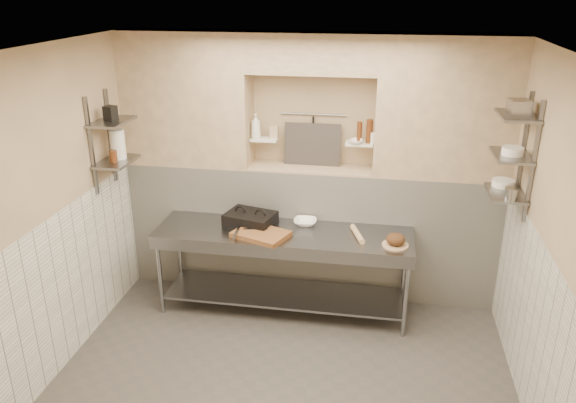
% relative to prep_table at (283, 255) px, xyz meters
% --- Properties ---
extents(floor, '(4.00, 3.90, 0.10)m').
position_rel_prep_table_xyz_m(floor, '(0.20, -1.18, -0.69)').
color(floor, '#484440').
rests_on(floor, ground).
extents(ceiling, '(4.00, 3.90, 0.10)m').
position_rel_prep_table_xyz_m(ceiling, '(0.20, -1.18, 2.21)').
color(ceiling, silver).
rests_on(ceiling, ground).
extents(wall_left, '(0.10, 3.90, 2.80)m').
position_rel_prep_table_xyz_m(wall_left, '(-1.85, -1.18, 0.76)').
color(wall_left, tan).
rests_on(wall_left, ground).
extents(wall_right, '(0.10, 3.90, 2.80)m').
position_rel_prep_table_xyz_m(wall_right, '(2.25, -1.18, 0.76)').
color(wall_right, tan).
rests_on(wall_right, ground).
extents(wall_back, '(4.00, 0.10, 2.80)m').
position_rel_prep_table_xyz_m(wall_back, '(0.20, 0.82, 0.76)').
color(wall_back, tan).
rests_on(wall_back, ground).
extents(backwall_lower, '(4.00, 0.40, 1.40)m').
position_rel_prep_table_xyz_m(backwall_lower, '(0.20, 0.57, 0.06)').
color(backwall_lower, white).
rests_on(backwall_lower, floor).
extents(alcove_sill, '(1.30, 0.40, 0.02)m').
position_rel_prep_table_xyz_m(alcove_sill, '(0.20, 0.57, 0.77)').
color(alcove_sill, tan).
rests_on(alcove_sill, backwall_lower).
extents(backwall_pillar_left, '(1.35, 0.40, 1.40)m').
position_rel_prep_table_xyz_m(backwall_pillar_left, '(-1.13, 0.57, 1.46)').
color(backwall_pillar_left, tan).
rests_on(backwall_pillar_left, backwall_lower).
extents(backwall_pillar_right, '(1.35, 0.40, 1.40)m').
position_rel_prep_table_xyz_m(backwall_pillar_right, '(1.52, 0.57, 1.46)').
color(backwall_pillar_right, tan).
rests_on(backwall_pillar_right, backwall_lower).
extents(backwall_header, '(1.30, 0.40, 0.40)m').
position_rel_prep_table_xyz_m(backwall_header, '(0.20, 0.57, 1.96)').
color(backwall_header, tan).
rests_on(backwall_header, backwall_lower).
extents(wainscot_left, '(0.02, 3.90, 1.40)m').
position_rel_prep_table_xyz_m(wainscot_left, '(-1.79, -1.18, 0.06)').
color(wainscot_left, white).
rests_on(wainscot_left, floor).
extents(wainscot_right, '(0.02, 3.90, 1.40)m').
position_rel_prep_table_xyz_m(wainscot_right, '(2.19, -1.18, 0.06)').
color(wainscot_right, white).
rests_on(wainscot_right, floor).
extents(alcove_shelf_left, '(0.28, 0.16, 0.02)m').
position_rel_prep_table_xyz_m(alcove_shelf_left, '(-0.30, 0.57, 1.06)').
color(alcove_shelf_left, white).
rests_on(alcove_shelf_left, backwall_lower).
extents(alcove_shelf_right, '(0.28, 0.16, 0.02)m').
position_rel_prep_table_xyz_m(alcove_shelf_right, '(0.70, 0.57, 1.06)').
color(alcove_shelf_right, white).
rests_on(alcove_shelf_right, backwall_lower).
extents(utensil_rail, '(0.70, 0.02, 0.02)m').
position_rel_prep_table_xyz_m(utensil_rail, '(0.20, 0.74, 1.31)').
color(utensil_rail, gray).
rests_on(utensil_rail, wall_back).
extents(hanging_steel, '(0.02, 0.02, 0.30)m').
position_rel_prep_table_xyz_m(hanging_steel, '(0.20, 0.72, 1.14)').
color(hanging_steel, black).
rests_on(hanging_steel, utensil_rail).
extents(splash_panel, '(0.60, 0.08, 0.45)m').
position_rel_prep_table_xyz_m(splash_panel, '(0.20, 0.67, 1.00)').
color(splash_panel, '#383330').
rests_on(splash_panel, alcove_sill).
extents(shelf_rail_left_a, '(0.03, 0.03, 0.95)m').
position_rel_prep_table_xyz_m(shelf_rail_left_a, '(-1.78, 0.07, 1.16)').
color(shelf_rail_left_a, slate).
rests_on(shelf_rail_left_a, wall_left).
extents(shelf_rail_left_b, '(0.03, 0.03, 0.95)m').
position_rel_prep_table_xyz_m(shelf_rail_left_b, '(-1.78, -0.33, 1.16)').
color(shelf_rail_left_b, slate).
rests_on(shelf_rail_left_b, wall_left).
extents(wall_shelf_left_lower, '(0.30, 0.50, 0.02)m').
position_rel_prep_table_xyz_m(wall_shelf_left_lower, '(-1.64, -0.13, 0.96)').
color(wall_shelf_left_lower, slate).
rests_on(wall_shelf_left_lower, wall_left).
extents(wall_shelf_left_upper, '(0.30, 0.50, 0.03)m').
position_rel_prep_table_xyz_m(wall_shelf_left_upper, '(-1.64, -0.13, 1.36)').
color(wall_shelf_left_upper, slate).
rests_on(wall_shelf_left_upper, wall_left).
extents(shelf_rail_right_a, '(0.03, 0.03, 1.05)m').
position_rel_prep_table_xyz_m(shelf_rail_right_a, '(2.17, 0.07, 1.21)').
color(shelf_rail_right_a, slate).
rests_on(shelf_rail_right_a, wall_right).
extents(shelf_rail_right_b, '(0.03, 0.03, 1.05)m').
position_rel_prep_table_xyz_m(shelf_rail_right_b, '(2.17, -0.33, 1.21)').
color(shelf_rail_right_b, slate).
rests_on(shelf_rail_right_b, wall_right).
extents(wall_shelf_right_lower, '(0.30, 0.50, 0.02)m').
position_rel_prep_table_xyz_m(wall_shelf_right_lower, '(2.04, -0.13, 0.86)').
color(wall_shelf_right_lower, slate).
rests_on(wall_shelf_right_lower, wall_right).
extents(wall_shelf_right_mid, '(0.30, 0.50, 0.02)m').
position_rel_prep_table_xyz_m(wall_shelf_right_mid, '(2.04, -0.13, 1.21)').
color(wall_shelf_right_mid, slate).
rests_on(wall_shelf_right_mid, wall_right).
extents(wall_shelf_right_upper, '(0.30, 0.50, 0.03)m').
position_rel_prep_table_xyz_m(wall_shelf_right_upper, '(2.04, -0.13, 1.56)').
color(wall_shelf_right_upper, slate).
rests_on(wall_shelf_right_upper, wall_right).
extents(prep_table, '(2.60, 0.70, 0.90)m').
position_rel_prep_table_xyz_m(prep_table, '(0.00, 0.00, 0.00)').
color(prep_table, gray).
rests_on(prep_table, floor).
extents(panini_press, '(0.56, 0.46, 0.13)m').
position_rel_prep_table_xyz_m(panini_press, '(-0.37, 0.12, 0.32)').
color(panini_press, black).
rests_on(panini_press, prep_table).
extents(cutting_board, '(0.61, 0.52, 0.05)m').
position_rel_prep_table_xyz_m(cutting_board, '(-0.20, -0.13, 0.28)').
color(cutting_board, brown).
rests_on(cutting_board, prep_table).
extents(knife_blade, '(0.24, 0.06, 0.01)m').
position_rel_prep_table_xyz_m(knife_blade, '(-0.27, -0.08, 0.31)').
color(knife_blade, gray).
rests_on(knife_blade, cutting_board).
extents(tongs, '(0.04, 0.29, 0.03)m').
position_rel_prep_table_xyz_m(tongs, '(-0.43, -0.21, 0.32)').
color(tongs, gray).
rests_on(tongs, cutting_board).
extents(mixing_bowl, '(0.24, 0.24, 0.06)m').
position_rel_prep_table_xyz_m(mixing_bowl, '(0.19, 0.23, 0.29)').
color(mixing_bowl, white).
rests_on(mixing_bowl, prep_table).
extents(rolling_pin, '(0.17, 0.37, 0.06)m').
position_rel_prep_table_xyz_m(rolling_pin, '(0.74, 0.02, 0.29)').
color(rolling_pin, '#D3AD82').
rests_on(rolling_pin, prep_table).
extents(bread_board, '(0.25, 0.25, 0.01)m').
position_rel_prep_table_xyz_m(bread_board, '(1.11, -0.12, 0.26)').
color(bread_board, '#D3AD82').
rests_on(bread_board, prep_table).
extents(bread_loaf, '(0.18, 0.18, 0.11)m').
position_rel_prep_table_xyz_m(bread_loaf, '(1.11, -0.12, 0.33)').
color(bread_loaf, '#4C2D19').
rests_on(bread_loaf, bread_board).
extents(bottle_soap, '(0.13, 0.13, 0.26)m').
position_rel_prep_table_xyz_m(bottle_soap, '(-0.39, 0.54, 1.20)').
color(bottle_soap, white).
rests_on(bottle_soap, alcove_shelf_left).
extents(jar_alcove, '(0.08, 0.08, 0.13)m').
position_rel_prep_table_xyz_m(jar_alcove, '(-0.20, 0.60, 1.13)').
color(jar_alcove, tan).
rests_on(jar_alcove, alcove_shelf_left).
extents(bowl_alcove, '(0.15, 0.15, 0.04)m').
position_rel_prep_table_xyz_m(bowl_alcove, '(0.66, 0.52, 1.09)').
color(bowl_alcove, white).
rests_on(bowl_alcove, alcove_shelf_right).
extents(condiment_a, '(0.07, 0.07, 0.24)m').
position_rel_prep_table_xyz_m(condiment_a, '(0.79, 0.57, 1.19)').
color(condiment_a, '#522710').
rests_on(condiment_a, alcove_shelf_right).
extents(condiment_b, '(0.05, 0.05, 0.21)m').
position_rel_prep_table_xyz_m(condiment_b, '(0.69, 0.59, 1.18)').
color(condiment_b, '#522710').
rests_on(condiment_b, alcove_shelf_right).
extents(condiment_c, '(0.07, 0.07, 0.11)m').
position_rel_prep_table_xyz_m(condiment_c, '(0.83, 0.57, 1.13)').
color(condiment_c, white).
rests_on(condiment_c, alcove_shelf_right).
extents(jug_left, '(0.15, 0.15, 0.29)m').
position_rel_prep_table_xyz_m(jug_left, '(-1.64, -0.07, 1.12)').
color(jug_left, white).
rests_on(jug_left, wall_shelf_left_lower).
extents(jar_left, '(0.08, 0.08, 0.11)m').
position_rel_prep_table_xyz_m(jar_left, '(-1.64, -0.19, 1.03)').
color(jar_left, '#522710').
rests_on(jar_left, wall_shelf_left_lower).
extents(box_left_upper, '(0.12, 0.12, 0.14)m').
position_rel_prep_table_xyz_m(box_left_upper, '(-1.64, -0.15, 1.44)').
color(box_left_upper, black).
rests_on(box_left_upper, wall_shelf_left_upper).
extents(bowl_right, '(0.20, 0.20, 0.06)m').
position_rel_prep_table_xyz_m(bowl_right, '(2.04, 0.02, 0.90)').
color(bowl_right, white).
rests_on(bowl_right, wall_shelf_right_lower).
extents(canister_right, '(0.11, 0.11, 0.11)m').
position_rel_prep_table_xyz_m(canister_right, '(2.04, -0.33, 0.93)').
color(canister_right, gray).
rests_on(canister_right, wall_shelf_right_lower).
extents(bowl_right_mid, '(0.18, 0.18, 0.07)m').
position_rel_prep_table_xyz_m(bowl_right_mid, '(2.04, -0.15, 1.25)').
color(bowl_right_mid, white).
rests_on(bowl_right_mid, wall_shelf_right_mid).
extents(basket_right, '(0.18, 0.21, 0.13)m').
position_rel_prep_table_xyz_m(basket_right, '(2.04, -0.15, 1.63)').
color(basket_right, gray).
rests_on(basket_right, wall_shelf_right_upper).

